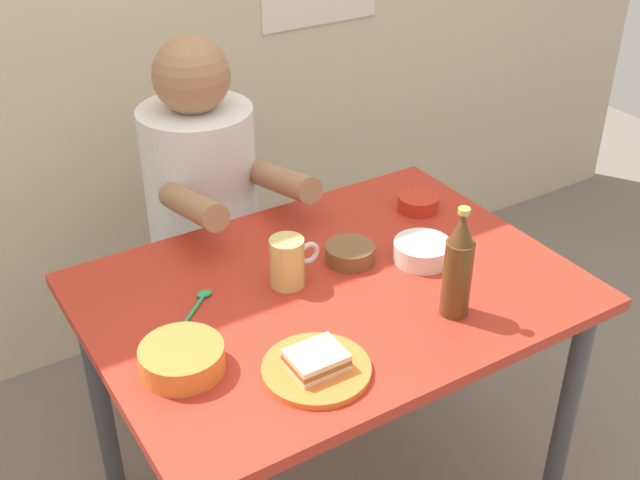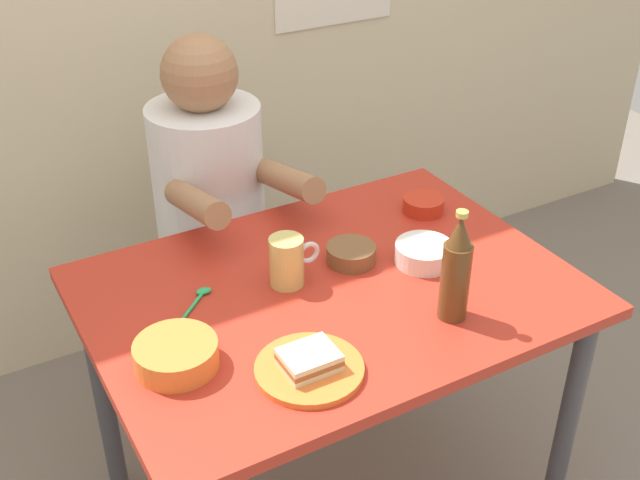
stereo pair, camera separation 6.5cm
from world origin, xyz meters
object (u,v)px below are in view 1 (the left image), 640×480
condiment_bowl_brown (350,252)px  beer_bottle (458,267)px  stool (211,296)px  person_seated (202,178)px  dining_table (331,319)px  sandwich (316,360)px  plate_orange (316,369)px  beer_mug (288,262)px

condiment_bowl_brown → beer_bottle: bearing=-75.1°
stool → person_seated: (-0.00, -0.01, 0.42)m
dining_table → condiment_bowl_brown: 0.17m
dining_table → sandwich: sandwich is taller
dining_table → person_seated: size_ratio=1.53×
plate_orange → beer_mug: size_ratio=1.75×
dining_table → condiment_bowl_brown: size_ratio=9.17×
beer_mug → beer_bottle: size_ratio=0.48×
sandwich → plate_orange: bearing=0.0°
plate_orange → person_seated: bearing=80.5°
beer_mug → person_seated: bearing=86.3°
dining_table → beer_mug: beer_mug is taller
dining_table → beer_mug: size_ratio=8.73×
condiment_bowl_brown → plate_orange: bearing=-132.8°
person_seated → sandwich: bearing=-99.5°
stool → plate_orange: (-0.14, -0.87, 0.40)m
stool → beer_mug: bearing=-93.6°
plate_orange → sandwich: size_ratio=2.00×
plate_orange → sandwich: sandwich is taller
person_seated → condiment_bowl_brown: person_seated is taller
stool → condiment_bowl_brown: condiment_bowl_brown is taller
stool → beer_bottle: beer_bottle is taller
plate_orange → condiment_bowl_brown: condiment_bowl_brown is taller
stool → sandwich: (-0.14, -0.87, 0.42)m
beer_bottle → dining_table: bearing=127.9°
plate_orange → beer_mug: 0.32m
plate_orange → condiment_bowl_brown: (0.28, 0.31, 0.02)m
plate_orange → sandwich: (0.00, 0.00, 0.02)m
beer_bottle → condiment_bowl_brown: (-0.08, 0.29, -0.10)m
plate_orange → beer_bottle: (0.36, 0.01, 0.11)m
person_seated → beer_mug: size_ratio=5.71×
beer_mug → condiment_bowl_brown: bearing=2.3°
sandwich → beer_mug: (0.11, 0.30, 0.03)m
beer_bottle → plate_orange: bearing=-178.3°
condiment_bowl_brown → person_seated: bearing=104.2°
stool → beer_mug: beer_mug is taller
plate_orange → condiment_bowl_brown: size_ratio=1.83×
beer_mug → condiment_bowl_brown: 0.18m
person_seated → beer_bottle: 0.88m
sandwich → beer_mug: beer_mug is taller
plate_orange → sandwich: bearing=0.0°
dining_table → beer_bottle: 0.36m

